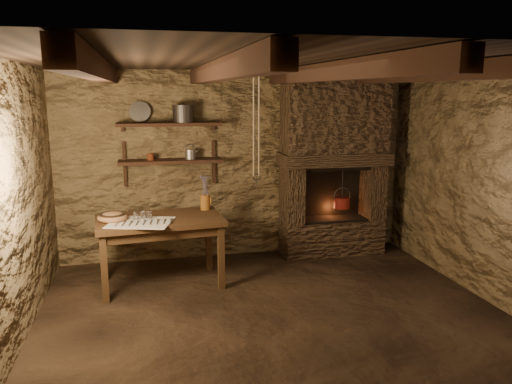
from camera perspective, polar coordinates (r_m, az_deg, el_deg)
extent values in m
plane|color=black|center=(4.94, 2.22, -14.21)|extent=(4.50, 4.50, 0.00)
cube|color=#4A3822|center=(6.48, -2.27, 3.09)|extent=(4.50, 0.04, 2.40)
cube|color=#4A3822|center=(2.75, 13.38, -8.89)|extent=(4.50, 0.04, 2.40)
cube|color=#4A3822|center=(4.54, -26.29, -1.72)|extent=(0.04, 4.00, 2.40)
cube|color=#4A3822|center=(5.57, 25.29, 0.62)|extent=(0.04, 4.00, 2.40)
cube|color=black|center=(4.47, 2.47, 14.77)|extent=(4.50, 4.00, 0.04)
cube|color=black|center=(4.32, -17.68, 13.17)|extent=(0.14, 3.95, 0.16)
cube|color=black|center=(4.36, -4.09, 13.65)|extent=(0.14, 3.95, 0.16)
cube|color=black|center=(4.62, 8.63, 13.43)|extent=(0.14, 3.95, 0.16)
cube|color=black|center=(5.06, 19.50, 12.73)|extent=(0.14, 3.95, 0.16)
cube|color=black|center=(6.21, -9.75, 3.50)|extent=(1.25, 0.30, 0.04)
cube|color=black|center=(6.16, -9.89, 7.64)|extent=(1.25, 0.30, 0.04)
cube|color=#3D2C1E|center=(6.81, 8.61, -5.04)|extent=(1.35, 0.45, 0.45)
cube|color=#3D2C1E|center=(6.48, 4.13, -0.30)|extent=(0.23, 0.45, 0.75)
cube|color=#3D2C1E|center=(6.89, 13.13, 0.13)|extent=(0.23, 0.45, 0.75)
cube|color=#3D2C1E|center=(6.56, 8.98, 3.77)|extent=(1.43, 0.51, 0.16)
cube|color=#3D2C1E|center=(6.54, 9.04, 8.58)|extent=(1.35, 0.45, 0.94)
cube|color=black|center=(6.84, 8.17, 0.24)|extent=(0.90, 0.06, 0.75)
cube|color=#372313|center=(5.59, -10.95, -3.19)|extent=(1.42, 0.89, 0.06)
cube|color=#372313|center=(5.62, -10.92, -4.05)|extent=(1.29, 0.76, 0.10)
cube|color=silver|center=(5.41, -13.04, -3.40)|extent=(0.76, 0.68, 0.01)
cylinder|color=#97591D|center=(5.87, -5.81, -1.16)|extent=(0.15, 0.15, 0.18)
torus|color=#97591D|center=(5.88, -5.24, -0.96)|extent=(0.02, 0.10, 0.10)
ellipsoid|color=brown|center=(5.56, -16.09, -2.81)|extent=(0.38, 0.38, 0.11)
cylinder|color=#2F2B29|center=(6.17, -8.30, 8.77)|extent=(0.31, 0.31, 0.19)
cylinder|color=#A4A49F|center=(6.25, -13.12, 8.93)|extent=(0.27, 0.14, 0.25)
cylinder|color=maroon|center=(6.19, -11.96, 3.95)|extent=(0.10, 0.10, 0.08)
cylinder|color=maroon|center=(6.69, 9.78, -1.22)|extent=(0.27, 0.27, 0.15)
torus|color=#2F2B29|center=(6.67, 9.81, -0.47)|extent=(0.24, 0.01, 0.24)
cylinder|color=#2F2B29|center=(6.64, 9.86, 0.86)|extent=(0.01, 0.01, 0.44)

